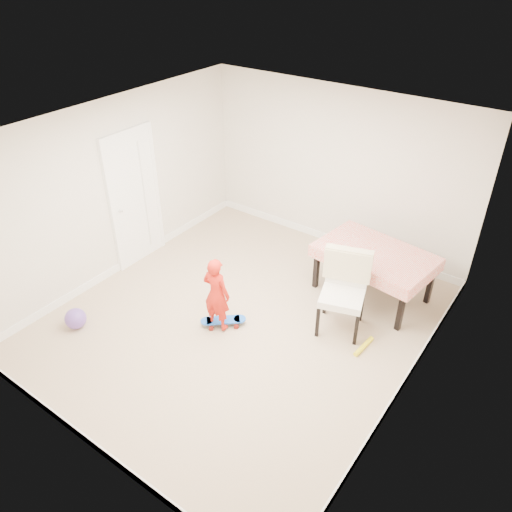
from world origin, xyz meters
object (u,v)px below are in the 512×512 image
Objects in this scene: child at (217,296)px; balloon at (76,319)px; skateboard at (223,322)px; dining_chair at (342,295)px; dining_table at (373,273)px.

balloon is (-1.53, -1.08, -0.38)m from child.
skateboard is 2.15× the size of balloon.
balloon is at bearing 30.55° from child.
child is 3.74× the size of balloon.
dining_chair is 1.82× the size of skateboard.
dining_chair is 1.05× the size of child.
balloon is at bearing -162.17° from dining_chair.
child is at bearing 35.21° from balloon.
skateboard is at bearing 36.81° from balloon.
dining_chair is at bearing -149.04° from child.
skateboard is 0.58× the size of child.
child is 1.91m from balloon.
child reaches higher than balloon.
dining_chair is 1.60m from child.
dining_table is 0.93m from dining_chair.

